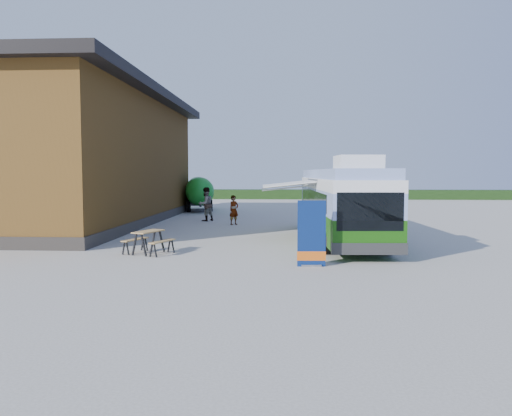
# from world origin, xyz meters

# --- Properties ---
(ground) EXTENTS (100.00, 100.00, 0.00)m
(ground) POSITION_xyz_m (0.00, 0.00, 0.00)
(ground) COLOR #BCB7AD
(ground) RESTS_ON ground
(barn) EXTENTS (9.60, 21.20, 7.50)m
(barn) POSITION_xyz_m (-10.50, 10.00, 3.59)
(barn) COLOR brown
(barn) RESTS_ON ground
(hedge) EXTENTS (40.00, 3.00, 1.00)m
(hedge) POSITION_xyz_m (8.00, 38.00, 0.50)
(hedge) COLOR #264419
(hedge) RESTS_ON ground
(bus) EXTENTS (2.98, 11.40, 3.47)m
(bus) POSITION_xyz_m (3.25, 3.52, 1.66)
(bus) COLOR #1F6A11
(bus) RESTS_ON ground
(awning) EXTENTS (2.51, 3.85, 0.49)m
(awning) POSITION_xyz_m (1.21, 3.94, 2.54)
(awning) COLOR white
(awning) RESTS_ON ground
(banner) EXTENTS (0.88, 0.21, 2.02)m
(banner) POSITION_xyz_m (1.68, -2.60, 0.83)
(banner) COLOR navy
(banner) RESTS_ON ground
(picnic_table) EXTENTS (1.79, 1.70, 0.82)m
(picnic_table) POSITION_xyz_m (-3.94, -0.51, 0.61)
(picnic_table) COLOR #A67C4E
(picnic_table) RESTS_ON ground
(person_a) EXTENTS (0.70, 0.69, 1.63)m
(person_a) POSITION_xyz_m (-1.95, 9.59, 0.81)
(person_a) COLOR #999999
(person_a) RESTS_ON ground
(person_b) EXTENTS (1.23, 1.23, 2.01)m
(person_b) POSITION_xyz_m (-3.84, 11.60, 1.01)
(person_b) COLOR #999999
(person_b) RESTS_ON ground
(slurry_tanker) EXTENTS (2.96, 6.83, 2.56)m
(slurry_tanker) POSITION_xyz_m (-5.70, 20.00, 1.47)
(slurry_tanker) COLOR #1A9026
(slurry_tanker) RESTS_ON ground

